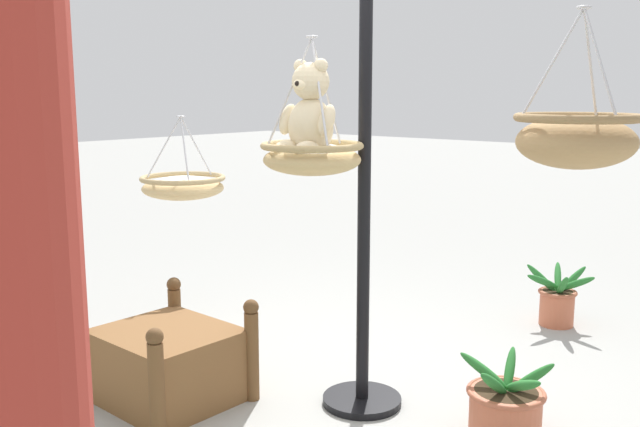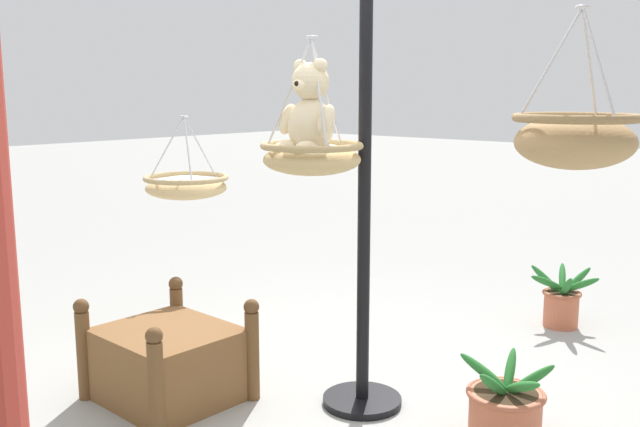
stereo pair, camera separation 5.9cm
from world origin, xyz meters
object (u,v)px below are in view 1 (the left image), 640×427
Objects in this scene: display_pole_central at (363,286)px; hanging_basket_right_low at (183,186)px; hanging_basket_with_teddy at (312,156)px; teddy_bear at (309,115)px; hanging_basket_left_high at (576,138)px; wooden_planter_box at (167,361)px; potted_plant_trailing_ivy at (506,405)px; potted_plant_broad_leaf at (557,301)px.

display_pole_central reaches higher than hanging_basket_right_low.
hanging_basket_with_teddy is 1.42× the size of teddy_bear.
hanging_basket_left_high is 1.11× the size of hanging_basket_right_low.
hanging_basket_with_teddy is at bearing 9.81° from hanging_basket_left_high.
wooden_planter_box is at bearing 30.03° from hanging_basket_with_teddy.
hanging_basket_left_high is at bearing -169.16° from teddy_bear.
hanging_basket_right_low is 2.64m from potted_plant_trailing_ivy.
teddy_bear is at bearing 27.36° from potted_plant_trailing_ivy.
wooden_planter_box is at bearing 135.54° from hanging_basket_right_low.
potted_plant_trailing_ivy is at bearing -179.04° from hanging_basket_right_low.
hanging_basket_right_low is at bearing -44.46° from wooden_planter_box.
hanging_basket_left_high is 1.29× the size of potted_plant_trailing_ivy.
potted_plant_broad_leaf is (0.46, -1.82, 0.04)m from potted_plant_trailing_ivy.
teddy_bear is (-0.00, 0.02, 0.21)m from hanging_basket_with_teddy.
hanging_basket_with_teddy reaches higher than hanging_basket_right_low.
wooden_planter_box is 1.85m from potted_plant_trailing_ivy.
display_pole_central reaches higher than teddy_bear.
display_pole_central is 3.39× the size of hanging_basket_left_high.
hanging_basket_right_low is at bearing 0.96° from potted_plant_trailing_ivy.
potted_plant_trailing_ivy is at bearing -152.09° from wooden_planter_box.
hanging_basket_right_low reaches higher than potted_plant_broad_leaf.
teddy_bear is (0.15, 0.27, 0.92)m from display_pole_central.
potted_plant_trailing_ivy is at bearing -153.82° from hanging_basket_with_teddy.
hanging_basket_right_low is (2.83, -0.19, -0.46)m from hanging_basket_left_high.
hanging_basket_left_high is at bearing 111.76° from potted_plant_broad_leaf.
display_pole_central reaches higher than hanging_basket_left_high.
potted_plant_trailing_ivy is at bearing -152.64° from teddy_bear.
hanging_basket_left_high is 1.45m from potted_plant_trailing_ivy.
display_pole_central reaches higher than hanging_basket_with_teddy.
potted_plant_trailing_ivy is 1.88m from potted_plant_broad_leaf.
display_pole_central is 0.95m from potted_plant_trailing_ivy.
hanging_basket_right_low is (1.56, -0.41, -0.33)m from hanging_basket_with_teddy.
display_pole_central is at bearing 174.74° from hanging_basket_right_low.
display_pole_central reaches higher than potted_plant_trailing_ivy.
display_pole_central is 3.22× the size of hanging_basket_with_teddy.
potted_plant_broad_leaf is at bearing -101.19° from teddy_bear.
hanging_basket_left_high reaches higher than hanging_basket_with_teddy.
display_pole_central is at bearing -1.53° from hanging_basket_left_high.
teddy_bear is 0.96× the size of potted_plant_trailing_ivy.
display_pole_central is 4.14× the size of potted_plant_broad_leaf.
hanging_basket_with_teddy is 1.30m from hanging_basket_left_high.
hanging_basket_left_high is (-1.27, -0.22, 0.13)m from hanging_basket_with_teddy.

